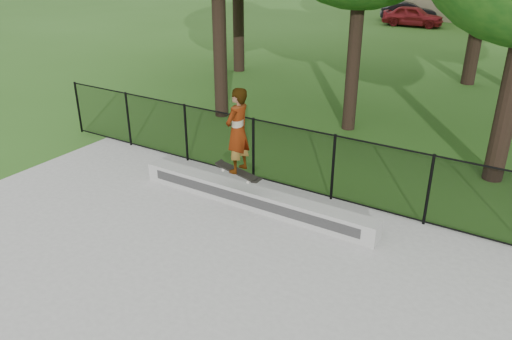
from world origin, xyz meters
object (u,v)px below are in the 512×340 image
object	(u,v)px
grind_ledge	(253,198)
car_b	(408,12)
skater_airborne	(238,132)
car_a	(413,16)

from	to	relation	value
grind_ledge	car_b	bearing A→B (deg)	100.57
grind_ledge	car_b	distance (m)	30.07
grind_ledge	skater_airborne	distance (m)	1.54
grind_ledge	car_a	bearing A→B (deg)	99.37
car_b	grind_ledge	bearing A→B (deg)	169.22
car_b	skater_airborne	size ratio (longest dim) A/B	1.87
car_b	skater_airborne	world-z (taller)	skater_airborne
grind_ledge	car_b	xyz separation A→B (m)	(-5.52, 29.56, 0.37)
car_a	grind_ledge	bearing A→B (deg)	-172.86
car_a	skater_airborne	size ratio (longest dim) A/B	2.07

